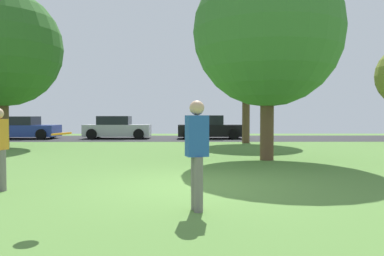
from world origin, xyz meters
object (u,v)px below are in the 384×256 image
Objects in this scene: person_catcher at (197,150)px; parked_car_silver at (117,128)px; oak_tree_right at (2,48)px; maple_tree_near at (246,55)px; oak_tree_left at (268,33)px; street_lamp_post at (249,101)px; frisbee_disc at (61,134)px; parked_car_blue at (23,129)px; parked_car_black at (210,128)px.

person_catcher reaches higher than parked_car_silver.
oak_tree_right is at bearing -69.34° from person_catcher.
person_catcher is (-2.91, -13.93, -3.73)m from maple_tree_near.
maple_tree_near is 7.50m from oak_tree_left.
person_catcher is 0.41× the size of parked_car_silver.
oak_tree_left is 13.89m from parked_car_silver.
maple_tree_near is 1.68× the size of parked_car_silver.
maple_tree_near is at bearing -126.10° from street_lamp_post.
maple_tree_near reaches higher than frisbee_disc.
street_lamp_post is (0.18, 0.24, -2.41)m from maple_tree_near.
parked_car_blue is 0.93× the size of street_lamp_post.
oak_tree_left is at bearing -127.05° from person_catcher.
frisbee_disc is at bearing -60.58° from oak_tree_right.
parked_car_black is at bearing 80.47° from frisbee_disc.
maple_tree_near reaches higher than street_lamp_post.
street_lamp_post is at bearing -118.63° from person_catcher.
oak_tree_right reaches higher than street_lamp_post.
street_lamp_post is at bearing 53.90° from maple_tree_near.
oak_tree_right is 1.72× the size of parked_car_blue.
oak_tree_left is 1.60× the size of parked_car_silver.
frisbee_disc is at bearing -108.59° from street_lamp_post.
oak_tree_left reaches higher than frisbee_disc.
oak_tree_right is 14.17m from frisbee_disc.
frisbee_disc is 15.56m from street_lamp_post.
maple_tree_near is 14.71m from person_catcher.
oak_tree_left is 1.63× the size of parked_car_black.
person_catcher is 0.42× the size of parked_car_black.
parked_car_silver is at bearing 178.36° from parked_car_black.
parked_car_blue is at bearing 107.08° from oak_tree_right.
person_catcher is 17.75m from parked_car_black.
maple_tree_near reaches higher than parked_car_silver.
frisbee_disc is at bearing -0.00° from person_catcher.
oak_tree_left is 1.57× the size of parked_car_blue.
frisbee_disc is at bearing -99.53° from parked_car_black.
oak_tree_left is 17.49m from parked_car_blue.
parked_car_black is at bearing 114.40° from maple_tree_near.
person_catcher is at bearing -75.37° from parked_car_silver.
person_catcher is 0.37× the size of street_lamp_post.
maple_tree_near is 24.73× the size of frisbee_disc.
parked_car_black reaches higher than parked_car_silver.
oak_tree_right is at bearing -121.74° from parked_car_silver.
parked_car_silver is 5.87m from parked_car_black.
parked_car_blue is (-1.90, 6.19, -3.89)m from oak_tree_right.
parked_car_silver is 1.02× the size of parked_car_black.
parked_car_black is at bearing 0.27° from parked_car_blue.
oak_tree_right reaches higher than maple_tree_near.
street_lamp_post is at bearing -14.31° from parked_car_blue.
frisbee_disc is 18.64m from parked_car_silver.
maple_tree_near is at bearing -15.45° from parked_car_blue.
maple_tree_near is (11.54, 2.48, 0.13)m from oak_tree_right.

